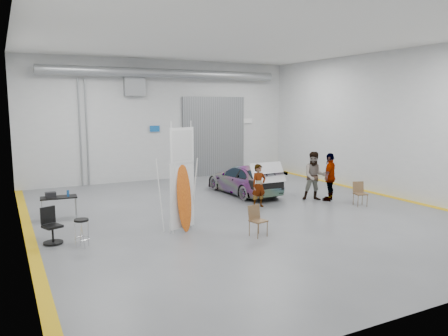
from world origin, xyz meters
name	(u,v)px	position (x,y,z in m)	size (l,w,h in m)	color
ground	(241,213)	(0.00, 0.00, 0.00)	(16.00, 16.00, 0.00)	#5B5D62
room_shell	(219,97)	(0.24, 2.22, 4.08)	(14.02, 16.18, 6.01)	#B9BBBE
sedan_car	(244,180)	(1.78, 2.89, 0.61)	(1.72, 4.22, 1.22)	silver
person_a	(259,186)	(1.03, 0.48, 0.81)	(0.59, 0.39, 1.62)	#956751
person_b	(315,176)	(3.64, 0.48, 0.98)	(0.95, 0.73, 1.95)	#436C7C
person_c	(330,177)	(4.13, 0.15, 0.96)	(1.11, 0.46, 1.92)	#A14B35
surfboard_display	(180,188)	(-2.75, -1.20, 1.35)	(0.90, 0.49, 3.33)	white
folding_chair_near	(258,227)	(-0.91, -2.63, 0.28)	(0.50, 0.52, 0.90)	brown
folding_chair_far	(360,199)	(4.53, -1.12, 0.28)	(0.53, 0.56, 0.90)	brown
shop_stool	(82,233)	(-5.64, -1.33, 0.39)	(0.40, 0.40, 0.78)	black
work_table	(57,197)	(-5.87, 2.17, 0.73)	(1.21, 0.67, 0.95)	gray
office_chair	(52,228)	(-6.31, -0.58, 0.44)	(0.57, 0.60, 1.00)	black
trunk_lid	(268,171)	(1.78, 1.03, 1.24)	(1.43, 0.87, 0.04)	silver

